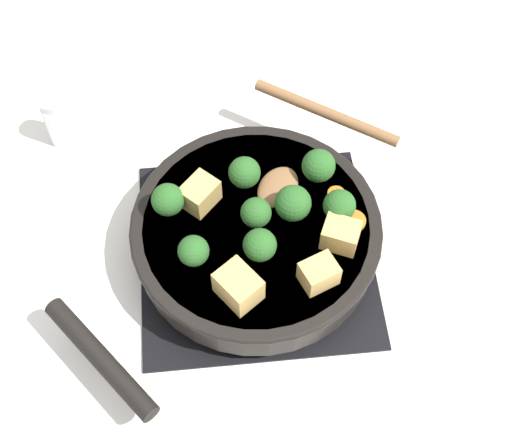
% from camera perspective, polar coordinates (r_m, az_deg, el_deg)
% --- Properties ---
extents(ground_plane, '(2.40, 2.40, 0.00)m').
position_cam_1_polar(ground_plane, '(0.96, 0.00, -2.38)').
color(ground_plane, white).
extents(front_burner_grate, '(0.31, 0.31, 0.03)m').
position_cam_1_polar(front_burner_grate, '(0.95, 0.00, -2.03)').
color(front_burner_grate, black).
rests_on(front_burner_grate, ground_plane).
extents(skillet_pan, '(0.42, 0.40, 0.05)m').
position_cam_1_polar(skillet_pan, '(0.92, -0.13, -0.82)').
color(skillet_pan, black).
rests_on(skillet_pan, front_burner_grate).
extents(wooden_spoon, '(0.21, 0.23, 0.02)m').
position_cam_1_polar(wooden_spoon, '(0.96, 3.93, 6.32)').
color(wooden_spoon, brown).
rests_on(wooden_spoon, skillet_pan).
extents(tofu_cube_center_large, '(0.05, 0.05, 0.04)m').
position_cam_1_polar(tofu_cube_center_large, '(0.88, 6.80, -0.87)').
color(tofu_cube_center_large, tan).
rests_on(tofu_cube_center_large, skillet_pan).
extents(tofu_cube_near_handle, '(0.05, 0.05, 0.03)m').
position_cam_1_polar(tofu_cube_near_handle, '(0.85, 5.05, -3.97)').
color(tofu_cube_near_handle, tan).
rests_on(tofu_cube_near_handle, skillet_pan).
extents(tofu_cube_east_chunk, '(0.06, 0.06, 0.04)m').
position_cam_1_polar(tofu_cube_east_chunk, '(0.90, -4.52, 2.41)').
color(tofu_cube_east_chunk, tan).
rests_on(tofu_cube_east_chunk, skillet_pan).
extents(tofu_cube_west_chunk, '(0.06, 0.06, 0.04)m').
position_cam_1_polar(tofu_cube_west_chunk, '(0.83, -1.42, -5.01)').
color(tofu_cube_west_chunk, tan).
rests_on(tofu_cube_west_chunk, skillet_pan).
extents(broccoli_floret_near_spoon, '(0.04, 0.04, 0.05)m').
position_cam_1_polar(broccoli_floret_near_spoon, '(0.89, -7.07, 1.92)').
color(broccoli_floret_near_spoon, '#709956').
rests_on(broccoli_floret_near_spoon, skillet_pan).
extents(broccoli_floret_center_top, '(0.04, 0.04, 0.05)m').
position_cam_1_polar(broccoli_floret_center_top, '(0.85, -5.02, -2.18)').
color(broccoli_floret_center_top, '#709956').
rests_on(broccoli_floret_center_top, skillet_pan).
extents(broccoli_floret_east_rim, '(0.05, 0.05, 0.05)m').
position_cam_1_polar(broccoli_floret_east_rim, '(0.88, 2.97, 1.66)').
color(broccoli_floret_east_rim, '#709956').
rests_on(broccoli_floret_east_rim, skillet_pan).
extents(broccoli_floret_west_rim, '(0.04, 0.04, 0.05)m').
position_cam_1_polar(broccoli_floret_west_rim, '(0.89, 6.66, 1.63)').
color(broccoli_floret_west_rim, '#709956').
rests_on(broccoli_floret_west_rim, skillet_pan).
extents(broccoli_floret_north_edge, '(0.04, 0.04, 0.05)m').
position_cam_1_polar(broccoli_floret_north_edge, '(0.92, 5.03, 4.65)').
color(broccoli_floret_north_edge, '#709956').
rests_on(broccoli_floret_north_edge, skillet_pan).
extents(broccoli_floret_south_cluster, '(0.04, 0.04, 0.05)m').
position_cam_1_polar(broccoli_floret_south_cluster, '(0.85, 0.12, -1.73)').
color(broccoli_floret_south_cluster, '#709956').
rests_on(broccoli_floret_south_cluster, skillet_pan).
extents(broccoli_floret_mid_floret, '(0.04, 0.04, 0.05)m').
position_cam_1_polar(broccoli_floret_mid_floret, '(0.91, -0.93, 4.12)').
color(broccoli_floret_mid_floret, '#709956').
rests_on(broccoli_floret_mid_floret, skillet_pan).
extents(broccoli_floret_small_inner, '(0.04, 0.04, 0.05)m').
position_cam_1_polar(broccoli_floret_small_inner, '(0.88, 0.03, 0.80)').
color(broccoli_floret_small_inner, '#709956').
rests_on(broccoli_floret_small_inner, skillet_pan).
extents(carrot_slice_orange_thin, '(0.03, 0.03, 0.01)m').
position_cam_1_polar(carrot_slice_orange_thin, '(0.91, 7.80, 0.24)').
color(carrot_slice_orange_thin, orange).
rests_on(carrot_slice_orange_thin, skillet_pan).
extents(carrot_slice_near_center, '(0.02, 0.02, 0.01)m').
position_cam_1_polar(carrot_slice_near_center, '(0.93, 6.44, 2.39)').
color(carrot_slice_near_center, orange).
rests_on(carrot_slice_near_center, skillet_pan).
extents(salt_shaker, '(0.04, 0.04, 0.09)m').
position_cam_1_polar(salt_shaker, '(1.08, -15.62, 7.96)').
color(salt_shaker, white).
rests_on(salt_shaker, ground_plane).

